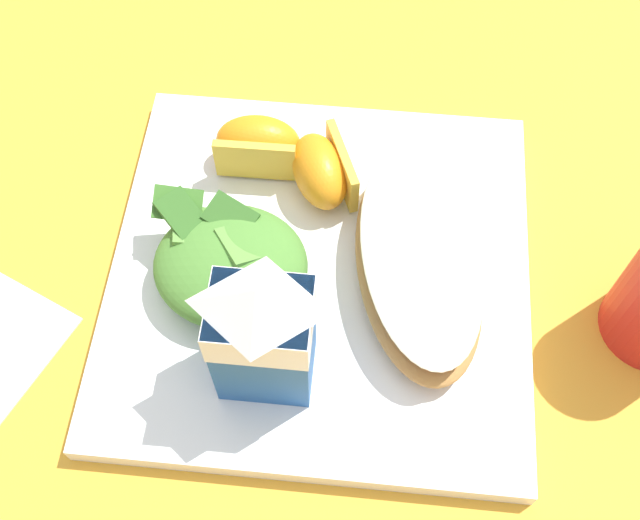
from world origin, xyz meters
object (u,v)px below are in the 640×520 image
at_px(green_salad_pile, 230,264).
at_px(milk_carton, 262,331).
at_px(cheesy_pizza_bread, 418,262).
at_px(orange_wedge_middle, 258,144).
at_px(white_plate, 320,273).
at_px(orange_wedge_front, 322,171).

bearing_deg(green_salad_pile, milk_carton, 117.35).
height_order(cheesy_pizza_bread, orange_wedge_middle, orange_wedge_middle).
xyz_separation_m(white_plate, cheesy_pizza_bread, (-0.06, -0.00, 0.03)).
xyz_separation_m(white_plate, green_salad_pile, (0.06, 0.01, 0.03)).
relative_size(green_salad_pile, orange_wedge_middle, 1.73).
distance_m(white_plate, orange_wedge_front, 0.07).
relative_size(white_plate, milk_carton, 2.55).
bearing_deg(orange_wedge_middle, orange_wedge_front, 158.83).
height_order(white_plate, milk_carton, milk_carton).
bearing_deg(green_salad_pile, cheesy_pizza_bread, -173.19).
distance_m(white_plate, green_salad_pile, 0.07).
height_order(green_salad_pile, orange_wedge_middle, green_salad_pile).
xyz_separation_m(orange_wedge_front, orange_wedge_middle, (0.05, -0.02, 0.00)).
xyz_separation_m(green_salad_pile, orange_wedge_middle, (-0.00, -0.10, -0.00)).
height_order(white_plate, cheesy_pizza_bread, cheesy_pizza_bread).
xyz_separation_m(milk_carton, orange_wedge_middle, (0.03, -0.16, -0.04)).
distance_m(green_salad_pile, orange_wedge_front, 0.10).
xyz_separation_m(white_plate, orange_wedge_front, (0.00, -0.07, 0.03)).
bearing_deg(cheesy_pizza_bread, white_plate, 0.13).
xyz_separation_m(cheesy_pizza_bread, milk_carton, (0.09, 0.08, 0.04)).
relative_size(green_salad_pile, orange_wedge_front, 1.51).
relative_size(white_plate, green_salad_pile, 2.68).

